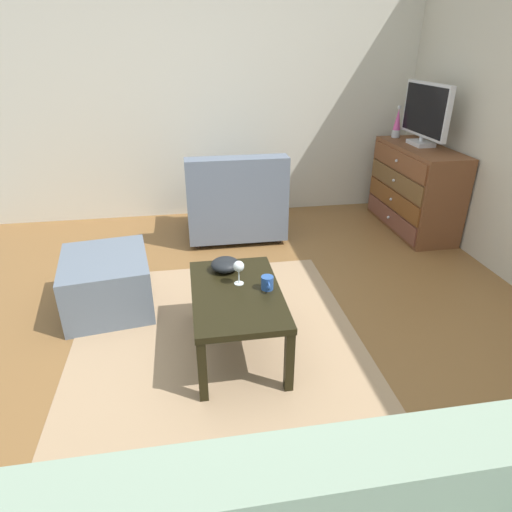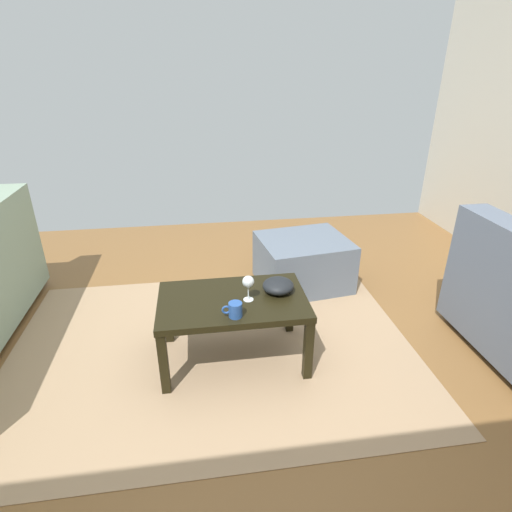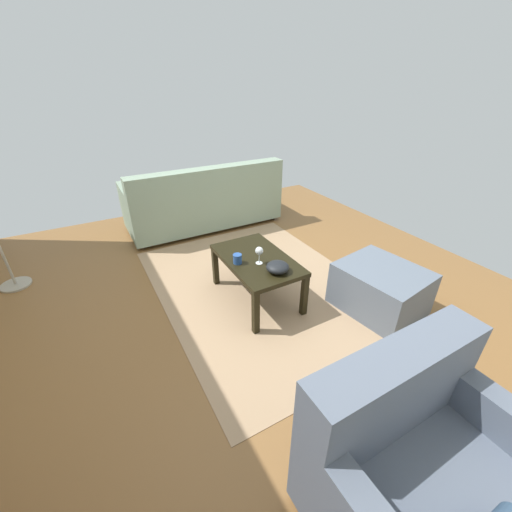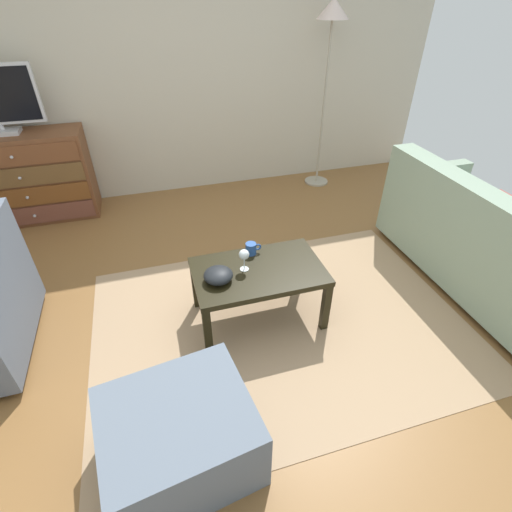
% 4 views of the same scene
% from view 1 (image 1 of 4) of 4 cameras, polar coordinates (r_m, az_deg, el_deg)
% --- Properties ---
extents(ground_plane, '(5.61, 5.10, 0.05)m').
position_cam_1_polar(ground_plane, '(2.99, -1.10, -11.39)').
color(ground_plane, brown).
extents(wall_plain_left, '(0.12, 5.10, 2.66)m').
position_cam_1_polar(wall_plain_left, '(4.94, -5.87, 20.61)').
color(wall_plain_left, beige).
rests_on(wall_plain_left, ground_plane).
extents(area_rug, '(2.60, 1.90, 0.01)m').
position_cam_1_polar(area_rug, '(2.80, -4.66, -13.76)').
color(area_rug, tan).
rests_on(area_rug, ground_plane).
extents(dresser, '(1.18, 0.49, 0.86)m').
position_cam_1_polar(dresser, '(4.86, 19.96, 8.25)').
color(dresser, brown).
rests_on(dresser, ground_plane).
extents(tv, '(0.79, 0.18, 0.59)m').
position_cam_1_polar(tv, '(4.77, 21.23, 17.02)').
color(tv, silver).
rests_on(tv, dresser).
extents(lava_lamp, '(0.09, 0.09, 0.33)m').
position_cam_1_polar(lava_lamp, '(5.13, 17.94, 16.12)').
color(lava_lamp, '#B7B7BC').
rests_on(lava_lamp, dresser).
extents(coffee_table, '(0.88, 0.54, 0.44)m').
position_cam_1_polar(coffee_table, '(2.69, -2.55, -5.67)').
color(coffee_table, black).
rests_on(coffee_table, ground_plane).
extents(wine_glass, '(0.07, 0.07, 0.16)m').
position_cam_1_polar(wine_glass, '(2.69, -2.28, -1.47)').
color(wine_glass, silver).
rests_on(wine_glass, coffee_table).
extents(mug, '(0.11, 0.08, 0.09)m').
position_cam_1_polar(mug, '(2.66, 1.49, -3.54)').
color(mug, '#29519B').
rests_on(mug, coffee_table).
extents(bowl_decorative, '(0.19, 0.19, 0.09)m').
position_cam_1_polar(bowl_decorative, '(2.89, -4.04, -1.12)').
color(bowl_decorative, black).
rests_on(bowl_decorative, coffee_table).
extents(armchair, '(0.80, 0.95, 0.86)m').
position_cam_1_polar(armchair, '(4.42, -2.73, 6.92)').
color(armchair, '#332319').
rests_on(armchair, ground_plane).
extents(ottoman, '(0.78, 0.69, 0.41)m').
position_cam_1_polar(ottoman, '(3.40, -18.83, -3.30)').
color(ottoman, slate).
rests_on(ottoman, ground_plane).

